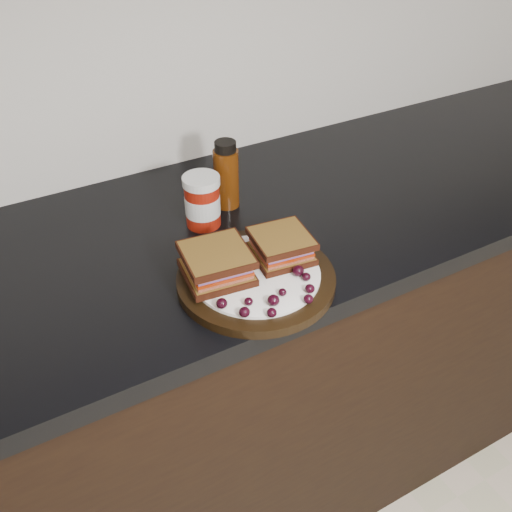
{
  "coord_description": "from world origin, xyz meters",
  "views": [
    {
      "loc": [
        -0.27,
        0.84,
        1.55
      ],
      "look_at": [
        0.1,
        1.52,
        0.96
      ],
      "focal_mm": 40.0,
      "sensor_mm": 36.0,
      "label": 1
    }
  ],
  "objects_px": {
    "plate": "(256,279)",
    "sandwich_left": "(217,263)",
    "condiment_jar": "(202,201)",
    "oil_bottle": "(226,174)"
  },
  "relations": [
    {
      "from": "plate",
      "to": "condiment_jar",
      "type": "xyz_separation_m",
      "value": [
        -0.0,
        0.21,
        0.05
      ]
    },
    {
      "from": "plate",
      "to": "sandwich_left",
      "type": "distance_m",
      "value": 0.08
    },
    {
      "from": "plate",
      "to": "sandwich_left",
      "type": "height_order",
      "value": "sandwich_left"
    },
    {
      "from": "plate",
      "to": "oil_bottle",
      "type": "relative_size",
      "value": 1.92
    },
    {
      "from": "sandwich_left",
      "to": "condiment_jar",
      "type": "xyz_separation_m",
      "value": [
        0.06,
        0.19,
        0.0
      ]
    },
    {
      "from": "condiment_jar",
      "to": "oil_bottle",
      "type": "height_order",
      "value": "oil_bottle"
    },
    {
      "from": "plate",
      "to": "sandwich_left",
      "type": "xyz_separation_m",
      "value": [
        -0.06,
        0.03,
        0.04
      ]
    },
    {
      "from": "sandwich_left",
      "to": "condiment_jar",
      "type": "distance_m",
      "value": 0.2
    },
    {
      "from": "sandwich_left",
      "to": "oil_bottle",
      "type": "distance_m",
      "value": 0.27
    },
    {
      "from": "sandwich_left",
      "to": "plate",
      "type": "bearing_deg",
      "value": -16.44
    }
  ]
}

